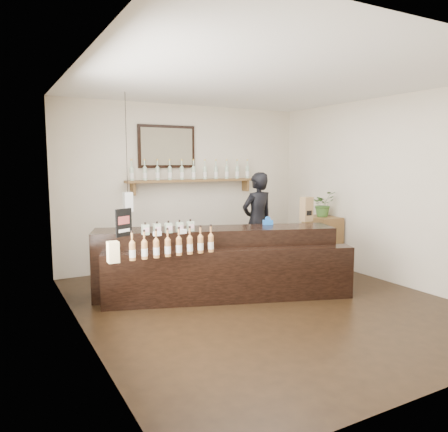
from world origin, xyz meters
TOP-DOWN VIEW (x-y plane):
  - ground at (0.00, 0.00)m, footprint 5.00×5.00m
  - room_shell at (0.00, 0.00)m, footprint 5.00×5.00m
  - back_wall_decor at (-0.15, 2.37)m, footprint 2.66×0.96m
  - counter at (-0.36, 0.58)m, footprint 3.29×1.94m
  - promo_sign at (-1.64, 0.65)m, footprint 0.23×0.12m
  - paper_bag at (1.20, 0.64)m, footprint 0.18×0.14m
  - tape_dispenser at (0.48, 0.62)m, footprint 0.15×0.10m
  - side_cabinet at (2.00, 1.18)m, footprint 0.47×0.63m
  - potted_plant at (2.00, 1.18)m, footprint 0.40×0.35m
  - shopkeeper at (0.90, 1.55)m, footprint 0.72×0.51m

SIDE VIEW (x-z plane):
  - ground at x=0.00m, z-range 0.00..0.00m
  - counter at x=-0.36m, z-range -0.10..0.97m
  - side_cabinet at x=2.00m, z-range 0.00..0.88m
  - shopkeeper at x=0.90m, z-range 0.00..1.87m
  - tape_dispenser at x=0.48m, z-range 0.90..1.03m
  - promo_sign at x=-1.64m, z-range 0.92..1.26m
  - potted_plant at x=2.00m, z-range 0.88..1.32m
  - paper_bag at x=1.20m, z-range 0.92..1.29m
  - room_shell at x=0.00m, z-range -0.80..4.20m
  - back_wall_decor at x=-0.15m, z-range 0.91..2.60m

